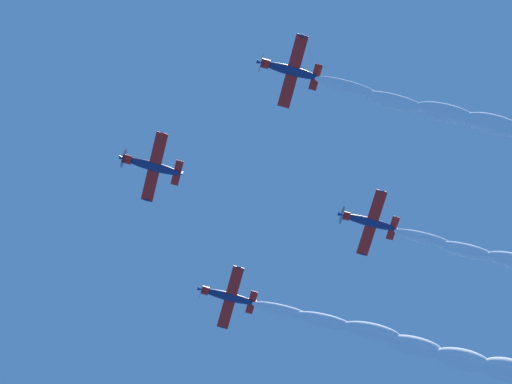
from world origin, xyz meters
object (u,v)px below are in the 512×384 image
Objects in this scene: airplane_right_wingman at (227,296)px; airplane_slot_tail at (368,222)px; airplane_left_wingman at (289,70)px; airplane_lead at (151,166)px.

airplane_slot_tail is at bearing -20.24° from airplane_right_wingman.
airplane_left_wingman is at bearing -109.27° from airplane_slot_tail.
airplane_slot_tail is (19.22, -7.09, 0.44)m from airplane_right_wingman.
airplane_right_wingman is (-12.05, 27.61, 0.54)m from airplane_left_wingman.
airplane_right_wingman is 20.50m from airplane_slot_tail.
airplane_left_wingman is 30.13m from airplane_right_wingman.
airplane_lead is 1.00× the size of airplane_slot_tail.
airplane_right_wingman reaches higher than airplane_lead.
airplane_slot_tail is at bearing 70.73° from airplane_left_wingman.
airplane_lead is 20.24m from airplane_left_wingman.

